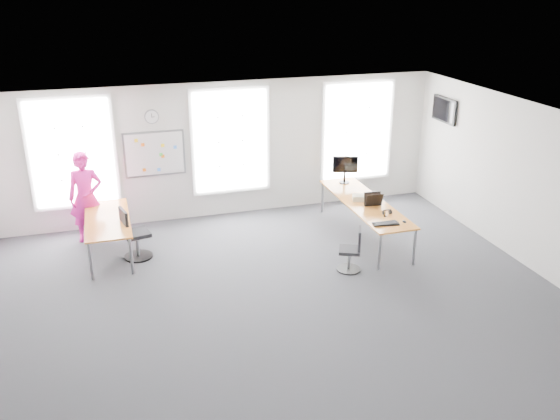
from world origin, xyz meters
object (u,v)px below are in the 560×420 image
object	(u,v)px
chair_right	(352,252)
person	(86,197)
keyboard	(386,224)
monitor	(345,167)
headphones	(387,212)
desk_right	(365,204)
desk_left	(108,222)
chair_left	(134,236)

from	to	relation	value
chair_right	person	bearing A→B (deg)	-97.16
keyboard	chair_right	bearing A→B (deg)	-157.64
person	keyboard	distance (m)	5.96
monitor	headphones	bearing A→B (deg)	-69.69
desk_right	chair_right	distance (m)	1.64
desk_left	chair_left	distance (m)	0.59
headphones	keyboard	bearing A→B (deg)	-119.99
person	keyboard	size ratio (longest dim) A/B	3.79
headphones	monitor	distance (m)	1.99
person	keyboard	world-z (taller)	person
chair_right	monitor	size ratio (longest dim) A/B	1.35
chair_left	desk_left	bearing A→B (deg)	42.68
person	headphones	bearing A→B (deg)	-19.11
chair_right	monitor	world-z (taller)	monitor
desk_right	desk_left	distance (m)	5.12
chair_right	desk_right	bearing A→B (deg)	172.27
desk_left	person	xyz separation A→B (m)	(-0.37, 0.82, 0.24)
person	monitor	world-z (taller)	person
person	headphones	distance (m)	5.99
desk_right	desk_left	world-z (taller)	desk_right
monitor	desk_right	bearing A→B (deg)	-74.38
chair_left	monitor	xyz separation A→B (m)	(4.70, 0.90, 0.68)
chair_left	keyboard	size ratio (longest dim) A/B	2.09
person	headphones	size ratio (longest dim) A/B	10.56
headphones	desk_right	bearing A→B (deg)	97.67
monitor	keyboard	bearing A→B (deg)	-75.68
chair_left	desk_right	bearing A→B (deg)	-107.13
desk_left	monitor	size ratio (longest dim) A/B	3.34
desk_left	chair_right	size ratio (longest dim) A/B	2.47
desk_right	monitor	world-z (taller)	monitor
desk_left	chair_left	size ratio (longest dim) A/B	2.01
chair_right	monitor	xyz separation A→B (m)	(0.91, 2.58, 0.76)
desk_right	chair_left	xyz separation A→B (m)	(-4.64, 0.32, -0.26)
chair_left	headphones	distance (m)	4.89
chair_right	chair_left	bearing A→B (deg)	-89.74
person	monitor	bearing A→B (deg)	-0.04
keyboard	headphones	world-z (taller)	headphones
desk_left	keyboard	size ratio (longest dim) A/B	4.20
desk_left	chair_right	bearing A→B (deg)	-25.08
chair_right	chair_left	distance (m)	4.15
chair_right	keyboard	distance (m)	0.86
desk_left	monitor	distance (m)	5.20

